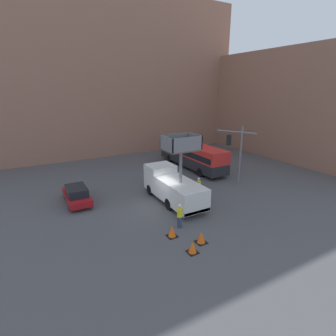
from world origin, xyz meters
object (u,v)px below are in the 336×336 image
at_px(city_bus, 191,153).
at_px(traffic_cone_mid_road, 193,247).
at_px(traffic_light_pole, 237,148).
at_px(traffic_cone_near_truck, 172,232).
at_px(traffic_cone_far_side, 201,237).
at_px(road_worker_near_truck, 180,216).
at_px(road_worker_directing, 199,187).
at_px(parked_car_curbside, 77,195).
at_px(utility_truck, 173,185).

height_order(city_bus, traffic_cone_mid_road, city_bus).
bearing_deg(city_bus, traffic_light_pole, 172.27).
distance_m(traffic_light_pole, traffic_cone_near_truck, 11.48).
xyz_separation_m(traffic_light_pole, traffic_cone_far_side, (-8.51, -6.34, -3.62)).
relative_size(road_worker_near_truck, road_worker_directing, 1.01).
xyz_separation_m(city_bus, road_worker_directing, (-4.46, -7.85, -0.88)).
relative_size(traffic_light_pole, parked_car_curbside, 1.35).
relative_size(city_bus, traffic_light_pole, 1.92).
distance_m(utility_truck, city_bus, 10.49).
relative_size(city_bus, traffic_cone_mid_road, 15.31).
relative_size(utility_truck, road_worker_directing, 4.02).
xyz_separation_m(utility_truck, traffic_cone_mid_road, (-2.62, -6.91, -1.16)).
bearing_deg(utility_truck, traffic_cone_far_side, -103.87).
relative_size(road_worker_near_truck, parked_car_curbside, 0.41).
height_order(road_worker_directing, traffic_cone_mid_road, road_worker_directing).
distance_m(utility_truck, traffic_cone_near_truck, 5.68).
bearing_deg(road_worker_directing, traffic_cone_near_truck, 144.07).
xyz_separation_m(traffic_light_pole, traffic_cone_mid_road, (-9.58, -6.95, -3.64)).
xyz_separation_m(road_worker_near_truck, traffic_cone_far_side, (0.20, -2.29, -0.51)).
relative_size(city_bus, traffic_cone_near_truck, 14.77).
bearing_deg(city_bus, utility_truck, 130.72).
bearing_deg(traffic_cone_near_truck, traffic_light_pole, 26.35).
distance_m(city_bus, traffic_cone_far_side, 16.54).
bearing_deg(parked_car_curbside, traffic_cone_mid_road, -66.60).
bearing_deg(parked_car_curbside, road_worker_near_truck, -54.70).
height_order(road_worker_directing, parked_car_curbside, road_worker_directing).
bearing_deg(city_bus, road_worker_near_truck, 136.24).
distance_m(road_worker_directing, parked_car_curbside, 10.55).
height_order(traffic_light_pole, road_worker_near_truck, traffic_light_pole).
height_order(traffic_cone_far_side, parked_car_curbside, parked_car_curbside).
distance_m(traffic_cone_near_truck, traffic_cone_mid_road, 2.12).
relative_size(road_worker_directing, traffic_cone_near_truck, 2.31).
xyz_separation_m(traffic_cone_near_truck, traffic_cone_far_side, (1.25, -1.51, 0.01)).
relative_size(utility_truck, city_bus, 0.63).
bearing_deg(road_worker_near_truck, road_worker_directing, -98.35).
xyz_separation_m(traffic_cone_far_side, parked_car_curbside, (-5.66, 10.00, 0.38)).
height_order(traffic_light_pole, traffic_cone_near_truck, traffic_light_pole).
relative_size(utility_truck, road_worker_near_truck, 3.97).
distance_m(traffic_light_pole, road_worker_near_truck, 10.10).
relative_size(road_worker_near_truck, traffic_cone_far_side, 2.29).
distance_m(traffic_cone_mid_road, parked_car_curbside, 11.57).
bearing_deg(traffic_cone_near_truck, utility_truck, 59.68).
relative_size(traffic_cone_near_truck, traffic_cone_mid_road, 1.04).
bearing_deg(traffic_light_pole, traffic_cone_mid_road, -144.03).
bearing_deg(road_worker_directing, parked_car_curbside, 82.07).
bearing_deg(traffic_light_pole, road_worker_directing, -178.04).
xyz_separation_m(utility_truck, traffic_light_pole, (6.96, 0.04, 2.48)).
xyz_separation_m(traffic_cone_near_truck, traffic_cone_mid_road, (0.18, -2.12, -0.01)).
height_order(road_worker_directing, traffic_cone_near_truck, road_worker_directing).
bearing_deg(traffic_cone_near_truck, parked_car_curbside, 117.42).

